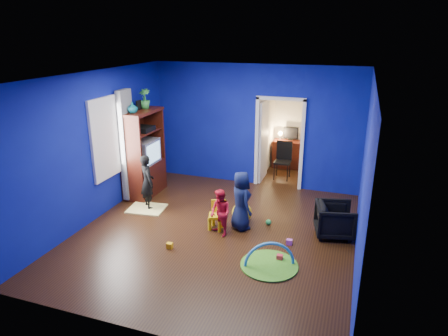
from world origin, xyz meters
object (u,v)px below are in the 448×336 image
(toddler_red, at_px, (220,213))
(tv_armoire, at_px, (143,153))
(vase, at_px, (132,108))
(kid_chair, at_px, (216,217))
(play_mat, at_px, (269,265))
(armchair, at_px, (335,220))
(hopper_ball, at_px, (242,213))
(folding_chair, at_px, (282,161))
(study_desk, at_px, (289,154))
(child_navy, at_px, (241,201))
(child_black, at_px, (147,182))
(crt_tv, at_px, (144,152))

(toddler_red, relative_size, tv_armoire, 0.45)
(vase, height_order, kid_chair, vase)
(toddler_red, relative_size, play_mat, 0.95)
(armchair, relative_size, toddler_red, 0.77)
(kid_chair, bearing_deg, toddler_red, -69.19)
(kid_chair, relative_size, play_mat, 0.54)
(tv_armoire, xyz_separation_m, hopper_ball, (2.54, -0.68, -0.78))
(toddler_red, distance_m, vase, 3.01)
(vase, distance_m, folding_chair, 3.99)
(toddler_red, height_order, study_desk, toddler_red)
(child_navy, height_order, play_mat, child_navy)
(vase, xyz_separation_m, kid_chair, (2.16, -0.81, -1.82))
(child_black, distance_m, tv_armoire, 0.90)
(study_desk, bearing_deg, vase, -130.54)
(hopper_ball, bearing_deg, folding_chair, 84.33)
(armchair, height_order, play_mat, armchair)
(child_black, bearing_deg, folding_chair, -89.42)
(toddler_red, xyz_separation_m, kid_chair, (-0.15, 0.20, -0.19))
(vase, bearing_deg, crt_tv, 82.41)
(vase, distance_m, play_mat, 4.35)
(crt_tv, xyz_separation_m, study_desk, (2.77, 2.99, -0.65))
(armchair, height_order, kid_chair, armchair)
(tv_armoire, bearing_deg, study_desk, 46.74)
(crt_tv, bearing_deg, study_desk, 47.15)
(child_black, bearing_deg, play_mat, -163.21)
(child_navy, xyz_separation_m, play_mat, (0.82, -1.11, -0.56))
(toddler_red, relative_size, vase, 3.92)
(study_desk, bearing_deg, folding_chair, -90.00)
(play_mat, xyz_separation_m, folding_chair, (-0.60, 4.07, 0.45))
(hopper_ball, bearing_deg, armchair, 1.32)
(tv_armoire, bearing_deg, toddler_red, -29.53)
(child_navy, bearing_deg, tv_armoire, 27.74)
(play_mat, bearing_deg, folding_chair, 98.37)
(tv_armoire, height_order, folding_chair, tv_armoire)
(kid_chair, bearing_deg, tv_armoire, 136.77)
(tv_armoire, bearing_deg, kid_chair, -27.17)
(child_navy, xyz_separation_m, study_desk, (0.22, 3.92, -0.20))
(vase, bearing_deg, hopper_ball, -8.45)
(armchair, distance_m, kid_chair, 2.20)
(child_navy, xyz_separation_m, hopper_ball, (-0.05, 0.25, -0.37))
(toddler_red, bearing_deg, crt_tv, -173.79)
(child_navy, bearing_deg, study_desk, -45.77)
(armchair, xyz_separation_m, child_black, (-3.85, -0.03, 0.28))
(child_navy, relative_size, crt_tv, 1.63)
(toddler_red, distance_m, kid_chair, 0.32)
(tv_armoire, xyz_separation_m, folding_chair, (2.81, 2.03, -0.52))
(child_black, xyz_separation_m, folding_chair, (2.35, 2.70, -0.13))
(child_black, distance_m, crt_tv, 0.90)
(vase, bearing_deg, child_black, -39.08)
(child_navy, bearing_deg, crt_tv, 27.46)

